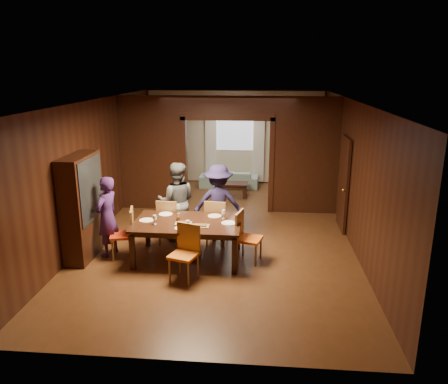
# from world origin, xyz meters

# --- Properties ---
(floor) EXTENTS (9.00, 9.00, 0.00)m
(floor) POSITION_xyz_m (0.00, 0.00, 0.00)
(floor) COLOR #4C2F15
(floor) RESTS_ON ground
(ceiling) EXTENTS (5.50, 9.00, 0.02)m
(ceiling) POSITION_xyz_m (0.00, 0.00, 2.90)
(ceiling) COLOR silver
(ceiling) RESTS_ON room_walls
(room_walls) EXTENTS (5.52, 9.01, 2.90)m
(room_walls) POSITION_xyz_m (0.00, 1.89, 1.51)
(room_walls) COLOR black
(room_walls) RESTS_ON floor
(person_purple) EXTENTS (0.53, 0.66, 1.58)m
(person_purple) POSITION_xyz_m (-2.09, -1.41, 0.79)
(person_purple) COLOR #3B1D57
(person_purple) RESTS_ON floor
(person_grey) EXTENTS (0.89, 0.74, 1.68)m
(person_grey) POSITION_xyz_m (-0.91, -0.49, 0.84)
(person_grey) COLOR #4C4E53
(person_grey) RESTS_ON floor
(person_navy) EXTENTS (1.09, 0.66, 1.64)m
(person_navy) POSITION_xyz_m (-0.03, -0.44, 0.82)
(person_navy) COLOR #1F1940
(person_navy) RESTS_ON floor
(sofa) EXTENTS (1.80, 0.74, 0.52)m
(sofa) POSITION_xyz_m (-0.13, 3.85, 0.26)
(sofa) COLOR #8EB7BA
(sofa) RESTS_ON floor
(serving_bowl) EXTENTS (0.32, 0.32, 0.08)m
(serving_bowl) POSITION_xyz_m (-0.42, -1.40, 0.80)
(serving_bowl) COLOR black
(serving_bowl) RESTS_ON dining_table
(dining_table) EXTENTS (2.01, 1.25, 0.76)m
(dining_table) POSITION_xyz_m (-0.51, -1.47, 0.38)
(dining_table) COLOR black
(dining_table) RESTS_ON floor
(coffee_table) EXTENTS (0.80, 0.50, 0.40)m
(coffee_table) POSITION_xyz_m (0.08, 2.83, 0.20)
(coffee_table) COLOR black
(coffee_table) RESTS_ON floor
(chair_left) EXTENTS (0.53, 0.53, 0.97)m
(chair_left) POSITION_xyz_m (-1.78, -1.49, 0.48)
(chair_left) COLOR red
(chair_left) RESTS_ON floor
(chair_right) EXTENTS (0.54, 0.54, 0.97)m
(chair_right) POSITION_xyz_m (0.66, -1.47, 0.48)
(chair_right) COLOR orange
(chair_right) RESTS_ON floor
(chair_far_l) EXTENTS (0.48, 0.48, 0.97)m
(chair_far_l) POSITION_xyz_m (-1.01, -0.70, 0.48)
(chair_far_l) COLOR red
(chair_far_l) RESTS_ON floor
(chair_far_r) EXTENTS (0.48, 0.48, 0.97)m
(chair_far_r) POSITION_xyz_m (-0.03, -0.65, 0.48)
(chair_far_r) COLOR orange
(chair_far_r) RESTS_ON floor
(chair_near) EXTENTS (0.56, 0.56, 0.97)m
(chair_near) POSITION_xyz_m (-0.44, -2.33, 0.48)
(chair_near) COLOR #CA5F13
(chair_near) RESTS_ON floor
(hutch) EXTENTS (0.40, 1.20, 2.00)m
(hutch) POSITION_xyz_m (-2.53, -1.50, 1.00)
(hutch) COLOR black
(hutch) RESTS_ON floor
(door_right) EXTENTS (0.06, 0.90, 2.10)m
(door_right) POSITION_xyz_m (2.70, 0.50, 1.05)
(door_right) COLOR black
(door_right) RESTS_ON floor
(window_far) EXTENTS (1.20, 0.03, 1.30)m
(window_far) POSITION_xyz_m (0.00, 4.44, 1.70)
(window_far) COLOR silver
(window_far) RESTS_ON back_wall
(curtain_left) EXTENTS (0.35, 0.06, 2.40)m
(curtain_left) POSITION_xyz_m (-0.75, 4.40, 1.25)
(curtain_left) COLOR white
(curtain_left) RESTS_ON back_wall
(curtain_right) EXTENTS (0.35, 0.06, 2.40)m
(curtain_right) POSITION_xyz_m (0.75, 4.40, 1.25)
(curtain_right) COLOR white
(curtain_right) RESTS_ON back_wall
(plate_left) EXTENTS (0.27, 0.27, 0.01)m
(plate_left) POSITION_xyz_m (-1.29, -1.48, 0.77)
(plate_left) COLOR white
(plate_left) RESTS_ON dining_table
(plate_far_l) EXTENTS (0.27, 0.27, 0.01)m
(plate_far_l) POSITION_xyz_m (-1.01, -1.10, 0.77)
(plate_far_l) COLOR white
(plate_far_l) RESTS_ON dining_table
(plate_far_r) EXTENTS (0.27, 0.27, 0.01)m
(plate_far_r) POSITION_xyz_m (-0.03, -1.13, 0.77)
(plate_far_r) COLOR silver
(plate_far_r) RESTS_ON dining_table
(plate_right) EXTENTS (0.27, 0.27, 0.01)m
(plate_right) POSITION_xyz_m (0.27, -1.50, 0.77)
(plate_right) COLOR silver
(plate_right) RESTS_ON dining_table
(plate_near) EXTENTS (0.27, 0.27, 0.01)m
(plate_near) POSITION_xyz_m (-0.55, -1.84, 0.77)
(plate_near) COLOR white
(plate_near) RESTS_ON dining_table
(platter_a) EXTENTS (0.30, 0.20, 0.04)m
(platter_a) POSITION_xyz_m (-0.57, -1.60, 0.78)
(platter_a) COLOR gray
(platter_a) RESTS_ON dining_table
(platter_b) EXTENTS (0.30, 0.20, 0.04)m
(platter_b) POSITION_xyz_m (-0.22, -1.71, 0.78)
(platter_b) COLOR gray
(platter_b) RESTS_ON dining_table
(wineglass_left) EXTENTS (0.08, 0.08, 0.18)m
(wineglass_left) POSITION_xyz_m (-1.08, -1.67, 0.85)
(wineglass_left) COLOR white
(wineglass_left) RESTS_ON dining_table
(wineglass_far) EXTENTS (0.08, 0.08, 0.18)m
(wineglass_far) POSITION_xyz_m (-0.77, -1.01, 0.85)
(wineglass_far) COLOR silver
(wineglass_far) RESTS_ON dining_table
(wineglass_right) EXTENTS (0.08, 0.08, 0.18)m
(wineglass_right) POSITION_xyz_m (0.16, -1.25, 0.85)
(wineglass_right) COLOR white
(wineglass_right) RESTS_ON dining_table
(tumbler) EXTENTS (0.07, 0.07, 0.14)m
(tumbler) POSITION_xyz_m (-0.45, -1.80, 0.83)
(tumbler) COLOR white
(tumbler) RESTS_ON dining_table
(condiment_jar) EXTENTS (0.08, 0.08, 0.11)m
(condiment_jar) POSITION_xyz_m (-0.68, -1.50, 0.82)
(condiment_jar) COLOR #452710
(condiment_jar) RESTS_ON dining_table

